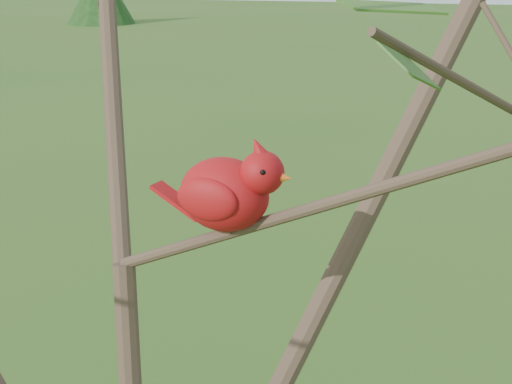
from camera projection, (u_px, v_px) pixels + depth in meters
The scene contains 2 objects.
crabapple_tree at pixel (130, 183), 1.02m from camera, with size 2.35×2.05×2.95m.
cardinal at pixel (229, 191), 1.11m from camera, with size 0.22×0.13×0.15m.
Camera 1 is at (0.45, -0.92, 2.41)m, focal length 55.00 mm.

